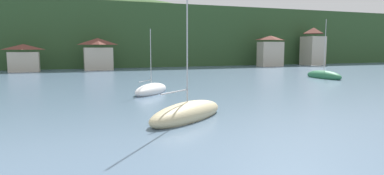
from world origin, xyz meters
The scene contains 8 objects.
wooded_hillside centered at (-22.66, 153.74, 7.00)m, with size 352.00×71.58×43.92m.
shore_building_west centered at (-15.50, 105.78, 2.89)m, with size 6.31×3.57×5.95m.
shore_building_westcentral centered at (0.00, 106.29, 3.59)m, with size 6.66×4.64×7.40m.
shore_building_central centered at (46.49, 105.81, 4.13)m, with size 7.02×3.63×8.50m.
shore_building_eastcentral centered at (61.99, 106.86, 5.38)m, with size 5.48×5.84×11.09m.
sailboat_mid_4 centered at (1.31, 48.47, 0.41)m, with size 8.08×6.89×12.30m.
sailboat_far_6 centered at (2.06, 62.74, 0.37)m, with size 5.89×6.40×7.72m.
sailboat_far_8 centered at (33.96, 70.90, 0.43)m, with size 2.38×7.86×10.43m.
Camera 1 is at (-6.75, 25.92, 5.20)m, focal length 31.17 mm.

